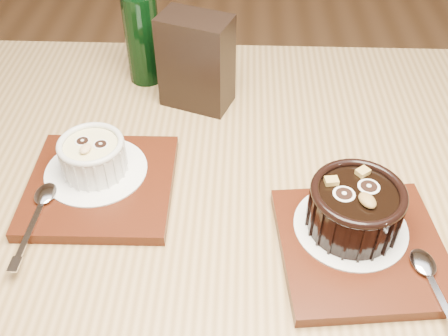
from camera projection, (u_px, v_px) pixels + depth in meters
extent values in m
cube|color=olive|center=(221.00, 222.00, 0.65)|extent=(1.20, 0.80, 0.04)
cube|color=#461A0B|center=(101.00, 185.00, 0.66)|extent=(0.18, 0.18, 0.01)
cylinder|color=white|center=(96.00, 170.00, 0.67)|extent=(0.13, 0.13, 0.00)
cylinder|color=silver|center=(93.00, 158.00, 0.65)|extent=(0.08, 0.08, 0.04)
cylinder|color=#E3D58A|center=(91.00, 146.00, 0.64)|extent=(0.07, 0.07, 0.00)
torus|color=silver|center=(90.00, 144.00, 0.64)|extent=(0.08, 0.08, 0.01)
cylinder|color=black|center=(82.00, 141.00, 0.64)|extent=(0.02, 0.02, 0.00)
cylinder|color=black|center=(101.00, 144.00, 0.64)|extent=(0.02, 0.02, 0.00)
ellipsoid|color=#D8B07E|center=(85.00, 149.00, 0.63)|extent=(0.02, 0.02, 0.01)
cube|color=#461A0B|center=(361.00, 248.00, 0.59)|extent=(0.20, 0.20, 0.01)
cylinder|color=white|center=(350.00, 226.00, 0.60)|extent=(0.13, 0.13, 0.00)
cylinder|color=black|center=(354.00, 210.00, 0.58)|extent=(0.10, 0.10, 0.05)
cylinder|color=black|center=(358.00, 195.00, 0.56)|extent=(0.09, 0.09, 0.00)
torus|color=black|center=(359.00, 192.00, 0.56)|extent=(0.10, 0.10, 0.01)
cylinder|color=black|center=(344.00, 194.00, 0.56)|extent=(0.02, 0.02, 0.00)
cylinder|color=black|center=(369.00, 186.00, 0.57)|extent=(0.02, 0.02, 0.00)
ellipsoid|color=brown|center=(367.00, 200.00, 0.55)|extent=(0.02, 0.03, 0.01)
cube|color=olive|center=(331.00, 181.00, 0.57)|extent=(0.02, 0.01, 0.01)
cube|color=olive|center=(363.00, 172.00, 0.58)|extent=(0.02, 0.02, 0.01)
cube|color=black|center=(196.00, 62.00, 0.76)|extent=(0.11, 0.09, 0.14)
cylinder|color=black|center=(143.00, 39.00, 0.81)|extent=(0.05, 0.05, 0.14)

